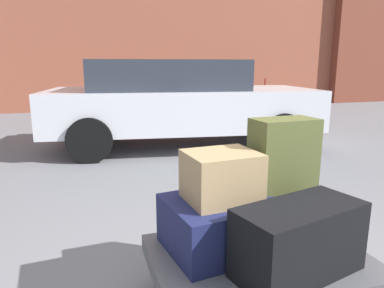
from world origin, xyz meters
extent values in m
cube|color=#4C4C51|center=(0.00, 0.00, 0.29)|extent=(1.12, 0.82, 0.10)
cylinder|color=black|center=(0.38, 0.28, 0.12)|extent=(0.24, 0.06, 0.24)
cylinder|color=black|center=(-0.38, 0.28, 0.12)|extent=(0.24, 0.06, 0.24)
cube|color=#191E47|center=(-0.17, 0.14, 0.48)|extent=(0.63, 0.55, 0.28)
cube|color=#4C5128|center=(0.25, 0.21, 0.69)|extent=(0.38, 0.23, 0.69)
cube|color=black|center=(0.09, -0.20, 0.51)|extent=(0.69, 0.44, 0.35)
cube|color=#9E7F56|center=(-0.17, 0.14, 0.75)|extent=(0.39, 0.34, 0.26)
cube|color=silver|center=(0.74, 4.11, 0.64)|extent=(4.52, 2.40, 0.64)
cube|color=#2D333D|center=(0.50, 4.15, 1.19)|extent=(2.61, 1.92, 0.46)
cylinder|color=black|center=(2.27, 4.75, 0.32)|extent=(0.67, 0.31, 0.64)
cylinder|color=black|center=(2.02, 3.07, 0.32)|extent=(0.67, 0.31, 0.64)
cylinder|color=black|center=(-0.54, 5.16, 0.32)|extent=(0.67, 0.31, 0.64)
cylinder|color=black|center=(-0.78, 3.48, 0.32)|extent=(0.67, 0.31, 0.64)
torus|color=black|center=(3.66, 8.28, 0.36)|extent=(0.72, 0.12, 0.72)
torus|color=black|center=(4.70, 8.37, 0.36)|extent=(0.72, 0.12, 0.72)
cylinder|color=maroon|center=(4.18, 8.33, 0.56)|extent=(1.00, 0.13, 0.04)
cylinder|color=maroon|center=(3.98, 8.31, 0.71)|extent=(0.04, 0.04, 0.30)
cylinder|color=maroon|center=(4.63, 8.37, 0.76)|extent=(0.04, 0.04, 0.40)
cylinder|color=#383838|center=(2.61, 7.04, 0.33)|extent=(0.21, 0.21, 0.65)
cylinder|color=#383838|center=(4.15, 7.04, 0.33)|extent=(0.21, 0.21, 0.65)
camera|label=1|loc=(-0.85, -1.51, 1.32)|focal=32.76mm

